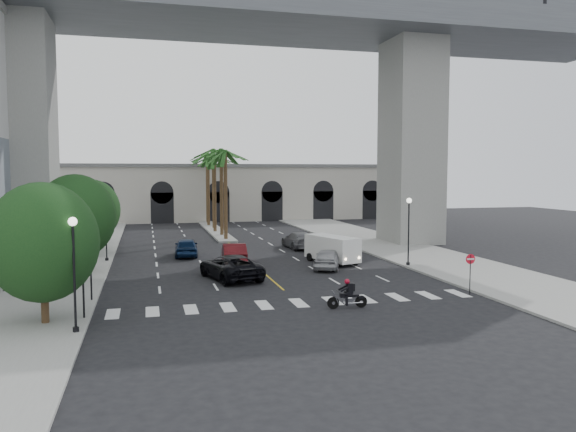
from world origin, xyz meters
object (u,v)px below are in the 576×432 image
object	(u,v)px
motorcycle_rider	(348,295)
car_c	(230,267)
lamp_post_left_near	(74,264)
lamp_post_left_far	(106,223)
lamp_post_right	(409,225)
car_b	(234,254)
car_e	(186,247)
pedestrian_b	(18,283)
traffic_signal_near	(83,270)
traffic_signal_far	(91,258)
do_not_enter_sign	(470,265)
car_d	(299,240)
pedestrian_a	(1,275)
cargo_van	(332,248)
car_a	(328,258)

from	to	relation	value
motorcycle_rider	car_c	bearing A→B (deg)	119.04
lamp_post_left_near	lamp_post_left_far	world-z (taller)	same
lamp_post_right	car_b	size ratio (longest dim) A/B	1.04
lamp_post_left_far	car_e	size ratio (longest dim) A/B	1.12
lamp_post_left_far	pedestrian_b	distance (m)	13.41
lamp_post_right	traffic_signal_near	distance (m)	25.02
car_e	traffic_signal_far	bearing A→B (deg)	71.98
do_not_enter_sign	car_e	bearing A→B (deg)	130.31
lamp_post_left_near	pedestrian_b	bearing A→B (deg)	115.86
motorcycle_rider	car_c	distance (m)	10.99
lamp_post_left_far	do_not_enter_sign	xyz separation A→B (m)	(21.90, -17.98, -1.44)
car_d	pedestrian_a	world-z (taller)	pedestrian_a
lamp_post_left_far	motorcycle_rider	world-z (taller)	lamp_post_left_far
cargo_van	lamp_post_left_far	bearing A→B (deg)	146.14
pedestrian_b	do_not_enter_sign	world-z (taller)	do_not_enter_sign
lamp_post_left_far	car_c	world-z (taller)	lamp_post_left_far
car_b	pedestrian_a	world-z (taller)	pedestrian_a
lamp_post_left_near	car_e	xyz separation A→B (m)	(6.50, 22.65, -2.41)
traffic_signal_far	lamp_post_left_far	bearing A→B (deg)	90.40
car_b	car_d	size ratio (longest dim) A/B	0.94
pedestrian_b	lamp_post_left_near	bearing A→B (deg)	-44.20
traffic_signal_far	car_e	distance (m)	17.46
car_a	lamp_post_left_far	bearing A→B (deg)	0.32
pedestrian_a	do_not_enter_sign	size ratio (longest dim) A/B	0.78
traffic_signal_near	car_b	world-z (taller)	traffic_signal_near
car_b	cargo_van	world-z (taller)	cargo_van
cargo_van	do_not_enter_sign	world-z (taller)	do_not_enter_sign
car_e	cargo_van	bearing A→B (deg)	153.19
pedestrian_a	pedestrian_b	size ratio (longest dim) A/B	1.22
car_c	traffic_signal_near	bearing A→B (deg)	31.65
lamp_post_left_far	car_b	size ratio (longest dim) A/B	1.04
traffic_signal_far	car_c	size ratio (longest dim) A/B	0.60
car_b	pedestrian_a	xyz separation A→B (m)	(-15.33, -7.23, 0.26)
do_not_enter_sign	car_c	bearing A→B (deg)	149.58
car_d	pedestrian_b	size ratio (longest dim) A/B	3.49
pedestrian_a	lamp_post_left_far	bearing A→B (deg)	70.57
car_d	car_b	bearing A→B (deg)	43.17
pedestrian_b	do_not_enter_sign	bearing A→B (deg)	8.16
cargo_van	lamp_post_right	bearing A→B (deg)	-49.52
pedestrian_b	traffic_signal_far	bearing A→B (deg)	-4.88
motorcycle_rider	car_d	xyz separation A→B (m)	(3.66, 23.53, 0.07)
lamp_post_left_near	car_a	xyz separation A→B (m)	(16.49, 13.75, -2.44)
lamp_post_left_near	lamp_post_right	bearing A→B (deg)	29.69
motorcycle_rider	do_not_enter_sign	bearing A→B (deg)	11.46
lamp_post_left_far	pedestrian_a	size ratio (longest dim) A/B	2.79
lamp_post_left_near	car_d	xyz separation A→B (m)	(17.34, 25.19, -2.43)
lamp_post_right	car_a	distance (m)	6.80
motorcycle_rider	car_a	distance (m)	12.41
lamp_post_right	traffic_signal_far	distance (m)	23.62
lamp_post_right	traffic_signal_far	world-z (taller)	lamp_post_right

